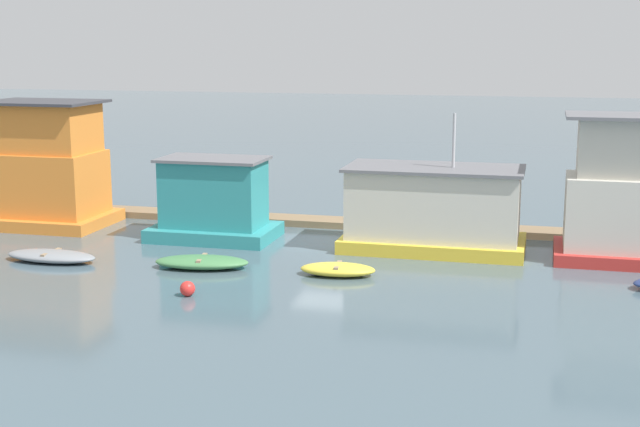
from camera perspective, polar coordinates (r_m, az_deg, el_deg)
name	(u,v)px	position (r m, az deg, el deg)	size (l,w,h in m)	color
ground_plane	(326,242)	(36.69, 0.39, -1.86)	(200.00, 200.00, 0.00)	#475B66
dock_walkway	(344,223)	(39.81, 1.53, -0.61)	(42.40, 1.47, 0.30)	#846B4C
houseboat_orange	(46,168)	(41.56, -17.15, 2.78)	(5.51, 4.12, 5.56)	orange
houseboat_teal	(214,202)	(37.33, -6.80, 0.73)	(5.11, 3.37, 3.42)	teal
houseboat_yellow	(434,210)	(35.39, 7.29, 0.24)	(7.15, 3.69, 5.43)	gold
dinghy_grey	(51,256)	(35.00, -16.82, -2.62)	(3.63, 1.52, 0.42)	gray
dinghy_green	(202,262)	(32.81, -7.57, -3.10)	(3.64, 2.03, 0.46)	#47844C
dinghy_yellow	(338,269)	(31.55, 1.15, -3.59)	(2.78, 1.58, 0.44)	yellow
mooring_post_far_left	(198,206)	(40.69, -7.79, 0.45)	(0.21, 0.21, 1.56)	#846B4C
buoy_red	(188,289)	(29.36, -8.48, -4.78)	(0.50, 0.50, 0.50)	red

